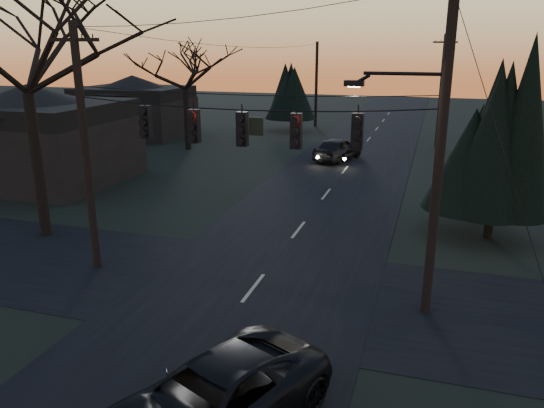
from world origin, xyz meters
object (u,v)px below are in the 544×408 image
(utility_pole_far_r, at_px, (436,147))
(suv_near, at_px, (213,401))
(bare_tree_left, at_px, (20,30))
(utility_pole_left, at_px, (98,267))
(utility_pole_far_l, at_px, (315,126))
(utility_pole_right, at_px, (425,312))
(evergreen_right, at_px, (500,135))
(sedan_oncoming_a, at_px, (338,149))

(utility_pole_far_r, bearing_deg, suv_near, -96.66)
(bare_tree_left, bearing_deg, utility_pole_left, -29.09)
(utility_pole_far_r, height_order, utility_pole_far_l, utility_pole_far_r)
(utility_pole_right, bearing_deg, evergreen_right, 72.87)
(utility_pole_far_l, distance_m, evergreen_right, 31.99)
(utility_pole_far_l, height_order, sedan_oncoming_a, utility_pole_far_l)
(utility_pole_left, height_order, evergreen_right, evergreen_right)
(utility_pole_far_l, distance_m, suv_near, 43.31)
(utility_pole_right, bearing_deg, suv_near, -121.30)
(utility_pole_right, height_order, utility_pole_far_r, utility_pole_right)
(utility_pole_far_l, xyz_separation_m, bare_tree_left, (-4.10, -33.72, 8.29))
(utility_pole_left, height_order, suv_near, utility_pole_left)
(sedan_oncoming_a, bearing_deg, utility_pole_far_r, -116.17)
(evergreen_right, bearing_deg, suv_near, -114.21)
(utility_pole_right, xyz_separation_m, utility_pole_left, (-11.50, 0.00, 0.00))
(suv_near, bearing_deg, utility_pole_left, 162.47)
(utility_pole_far_r, relative_size, suv_near, 1.56)
(bare_tree_left, relative_size, sedan_oncoming_a, 2.53)
(utility_pole_far_l, relative_size, evergreen_right, 1.08)
(bare_tree_left, relative_size, evergreen_right, 1.60)
(evergreen_right, height_order, suv_near, evergreen_right)
(utility_pole_far_l, distance_m, sedan_oncoming_a, 16.02)
(utility_pole_far_r, relative_size, evergreen_right, 1.14)
(suv_near, distance_m, sedan_oncoming_a, 27.57)
(utility_pole_far_r, distance_m, utility_pole_far_l, 14.01)
(utility_pole_right, relative_size, utility_pole_far_l, 1.25)
(utility_pole_left, distance_m, evergreen_right, 16.27)
(utility_pole_far_r, distance_m, bare_tree_left, 31.20)
(bare_tree_left, bearing_deg, utility_pole_far_l, 83.06)
(sedan_oncoming_a, bearing_deg, bare_tree_left, 79.81)
(utility_pole_left, distance_m, utility_pole_far_r, 30.27)
(utility_pole_far_r, relative_size, sedan_oncoming_a, 1.81)
(utility_pole_right, distance_m, evergreen_right, 8.92)
(utility_pole_left, height_order, sedan_oncoming_a, utility_pole_left)
(bare_tree_left, xyz_separation_m, sedan_oncoming_a, (9.09, 18.52, -7.49))
(utility_pole_left, xyz_separation_m, utility_pole_far_l, (0.00, 36.00, 0.00))
(utility_pole_right, bearing_deg, bare_tree_left, 171.68)
(utility_pole_far_r, bearing_deg, bare_tree_left, -121.24)
(utility_pole_far_r, relative_size, utility_pole_far_l, 1.06)
(sedan_oncoming_a, bearing_deg, utility_pole_far_l, -55.88)
(utility_pole_left, bearing_deg, utility_pole_far_l, 90.00)
(sedan_oncoming_a, bearing_deg, utility_pole_left, 92.47)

